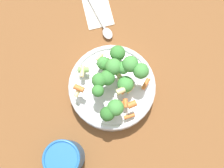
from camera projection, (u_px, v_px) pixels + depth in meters
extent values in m
plane|color=brown|center=(112.00, 90.00, 0.71)|extent=(3.00, 3.00, 0.00)
cylinder|color=silver|center=(112.00, 88.00, 0.69)|extent=(0.22, 0.22, 0.05)
torus|color=silver|center=(112.00, 86.00, 0.67)|extent=(0.22, 0.22, 0.01)
cylinder|color=#8CB766|center=(117.00, 57.00, 0.67)|extent=(0.01, 0.01, 0.02)
sphere|color=#3D8438|center=(118.00, 53.00, 0.64)|extent=(0.04, 0.04, 0.04)
cylinder|color=#8CB766|center=(108.00, 115.00, 0.62)|extent=(0.01, 0.01, 0.02)
sphere|color=#33722D|center=(107.00, 114.00, 0.60)|extent=(0.03, 0.03, 0.03)
cylinder|color=#8CB766|center=(114.00, 70.00, 0.63)|extent=(0.01, 0.01, 0.02)
sphere|color=#479342|center=(114.00, 67.00, 0.61)|extent=(0.04, 0.04, 0.04)
cylinder|color=#8CB766|center=(107.00, 80.00, 0.63)|extent=(0.01, 0.01, 0.01)
sphere|color=#3D8438|center=(107.00, 78.00, 0.61)|extent=(0.04, 0.04, 0.04)
cylinder|color=#8CB766|center=(140.00, 74.00, 0.62)|extent=(0.01, 0.01, 0.02)
sphere|color=#479342|center=(141.00, 71.00, 0.60)|extent=(0.04, 0.04, 0.04)
cylinder|color=#8CB766|center=(125.00, 86.00, 0.65)|extent=(0.01, 0.01, 0.02)
sphere|color=#479342|center=(126.00, 84.00, 0.63)|extent=(0.04, 0.04, 0.04)
cylinder|color=#8CB766|center=(123.00, 70.00, 0.63)|extent=(0.01, 0.01, 0.01)
sphere|color=#479342|center=(123.00, 68.00, 0.61)|extent=(0.03, 0.03, 0.03)
cylinder|color=#8CB766|center=(102.00, 66.00, 0.66)|extent=(0.01, 0.01, 0.01)
sphere|color=#479342|center=(102.00, 64.00, 0.64)|extent=(0.03, 0.03, 0.03)
cylinder|color=#8CB766|center=(115.00, 109.00, 0.62)|extent=(0.01, 0.01, 0.02)
sphere|color=#479342|center=(115.00, 108.00, 0.60)|extent=(0.04, 0.04, 0.04)
cylinder|color=#8CB766|center=(98.00, 92.00, 0.62)|extent=(0.01, 0.01, 0.01)
sphere|color=#3D8438|center=(98.00, 91.00, 0.60)|extent=(0.03, 0.03, 0.03)
cylinder|color=#8CB766|center=(99.00, 83.00, 0.63)|extent=(0.01, 0.01, 0.02)
sphere|color=#3D8438|center=(99.00, 80.00, 0.61)|extent=(0.03, 0.03, 0.03)
cylinder|color=#8CB766|center=(130.00, 67.00, 0.62)|extent=(0.01, 0.01, 0.02)
sphere|color=#479342|center=(130.00, 64.00, 0.60)|extent=(0.04, 0.04, 0.04)
cylinder|color=#8CB766|center=(103.00, 67.00, 0.66)|extent=(0.01, 0.01, 0.01)
sphere|color=#3D8438|center=(103.00, 65.00, 0.64)|extent=(0.03, 0.03, 0.03)
cylinder|color=beige|center=(78.00, 92.00, 0.62)|extent=(0.02, 0.02, 0.01)
cylinder|color=#729E4C|center=(106.00, 61.00, 0.67)|extent=(0.02, 0.02, 0.01)
cylinder|color=orange|center=(129.00, 116.00, 0.63)|extent=(0.03, 0.01, 0.01)
cylinder|color=orange|center=(125.00, 103.00, 0.64)|extent=(0.02, 0.02, 0.01)
cylinder|color=beige|center=(120.00, 78.00, 0.65)|extent=(0.02, 0.03, 0.01)
cylinder|color=beige|center=(82.00, 71.00, 0.65)|extent=(0.02, 0.03, 0.01)
cylinder|color=beige|center=(121.00, 91.00, 0.61)|extent=(0.02, 0.01, 0.01)
cylinder|color=beige|center=(130.00, 88.00, 0.64)|extent=(0.03, 0.02, 0.01)
cylinder|color=orange|center=(146.00, 84.00, 0.65)|extent=(0.03, 0.03, 0.01)
cylinder|color=#729E4C|center=(84.00, 70.00, 0.65)|extent=(0.03, 0.02, 0.01)
cylinder|color=#729E4C|center=(107.00, 117.00, 0.63)|extent=(0.01, 0.02, 0.01)
cylinder|color=orange|center=(79.00, 88.00, 0.62)|extent=(0.03, 0.03, 0.01)
cylinder|color=orange|center=(132.00, 104.00, 0.61)|extent=(0.02, 0.02, 0.01)
cylinder|color=beige|center=(99.00, 58.00, 0.67)|extent=(0.02, 0.02, 0.01)
cylinder|color=orange|center=(124.00, 89.00, 0.63)|extent=(0.03, 0.02, 0.01)
cylinder|color=orange|center=(120.00, 103.00, 0.64)|extent=(0.03, 0.02, 0.01)
cylinder|color=#2366B2|center=(65.00, 158.00, 0.62)|extent=(0.08, 0.08, 0.10)
torus|color=#2366B2|center=(61.00, 159.00, 0.57)|extent=(0.08, 0.08, 0.01)
cube|color=white|center=(97.00, 9.00, 0.77)|extent=(0.09, 0.13, 0.01)
cylinder|color=silver|center=(93.00, 6.00, 0.76)|extent=(0.02, 0.16, 0.01)
ellipsoid|color=silver|center=(108.00, 33.00, 0.74)|extent=(0.03, 0.04, 0.01)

